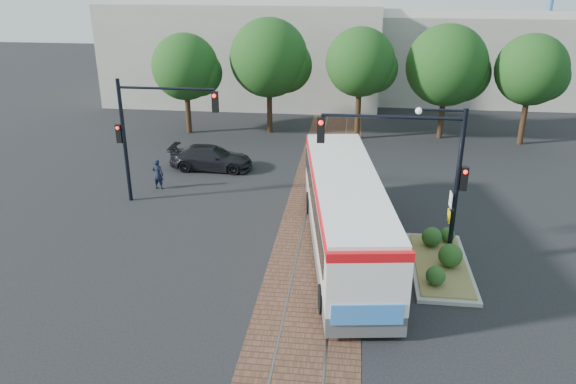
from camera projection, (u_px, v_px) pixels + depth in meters
The scene contains 10 objects.
ground at pixel (317, 249), 22.98m from camera, with size 120.00×120.00×0.00m, color black.
trackbed at pixel (323, 209), 26.66m from camera, with size 3.60×40.00×0.02m.
tree_row at pixel (356, 64), 36.11m from camera, with size 26.40×5.60×7.67m.
warehouses at pixel (336, 52), 48.03m from camera, with size 40.00×13.00×8.00m.
city_bus at pixel (345, 210), 22.18m from camera, with size 4.21×12.29×3.23m.
traffic_island at pixel (441, 259), 21.50m from camera, with size 2.20×5.20×1.13m.
signal_pole_main at pixel (424, 163), 20.24m from camera, with size 5.49×0.46×6.00m.
signal_pole_left at pixel (146, 125), 26.13m from camera, with size 4.99×0.34×6.00m.
officer at pixel (158, 174), 28.85m from camera, with size 0.57×0.38×1.58m, color black.
parked_car at pixel (211, 158), 31.67m from camera, with size 1.89×4.65×1.35m, color black.
Camera 1 is at (1.27, -20.40, 10.82)m, focal length 35.00 mm.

